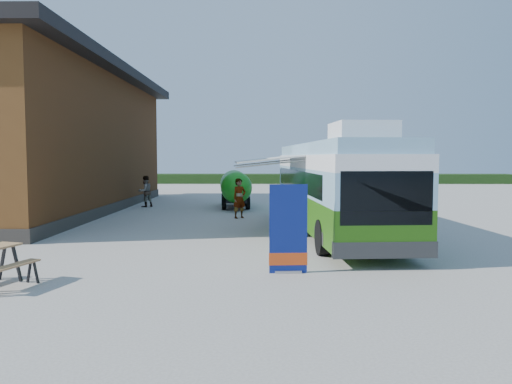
{
  "coord_description": "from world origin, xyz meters",
  "views": [
    {
      "loc": [
        1.01,
        -15.87,
        2.81
      ],
      "look_at": [
        0.79,
        4.33,
        1.4
      ],
      "focal_mm": 35.0,
      "sensor_mm": 36.0,
      "label": 1
    }
  ],
  "objects_px": {
    "banner": "(288,237)",
    "person_a": "(239,198)",
    "bus": "(333,184)",
    "person_b": "(145,191)",
    "slurry_tanker": "(235,186)"
  },
  "relations": [
    {
      "from": "banner",
      "to": "person_a",
      "type": "xyz_separation_m",
      "value": [
        -1.67,
        10.93,
        0.04
      ]
    },
    {
      "from": "bus",
      "to": "person_b",
      "type": "relative_size",
      "value": 7.12
    },
    {
      "from": "person_a",
      "to": "bus",
      "type": "bearing_deg",
      "value": -86.61
    },
    {
      "from": "person_a",
      "to": "banner",
      "type": "bearing_deg",
      "value": -116.56
    },
    {
      "from": "bus",
      "to": "person_b",
      "type": "xyz_separation_m",
      "value": [
        -9.21,
        9.71,
        -0.94
      ]
    },
    {
      "from": "person_b",
      "to": "banner",
      "type": "bearing_deg",
      "value": 67.2
    },
    {
      "from": "slurry_tanker",
      "to": "person_a",
      "type": "bearing_deg",
      "value": -89.83
    },
    {
      "from": "banner",
      "to": "person_b",
      "type": "distance_m",
      "value": 17.6
    },
    {
      "from": "slurry_tanker",
      "to": "banner",
      "type": "bearing_deg",
      "value": -87.48
    },
    {
      "from": "banner",
      "to": "slurry_tanker",
      "type": "xyz_separation_m",
      "value": [
        -2.11,
        15.8,
        0.29
      ]
    },
    {
      "from": "banner",
      "to": "person_b",
      "type": "bearing_deg",
      "value": 110.13
    },
    {
      "from": "person_a",
      "to": "slurry_tanker",
      "type": "xyz_separation_m",
      "value": [
        -0.45,
        4.87,
        0.26
      ]
    },
    {
      "from": "banner",
      "to": "person_b",
      "type": "relative_size",
      "value": 1.23
    },
    {
      "from": "person_a",
      "to": "slurry_tanker",
      "type": "bearing_deg",
      "value": 60.04
    },
    {
      "from": "banner",
      "to": "bus",
      "type": "bearing_deg",
      "value": 68.51
    }
  ]
}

